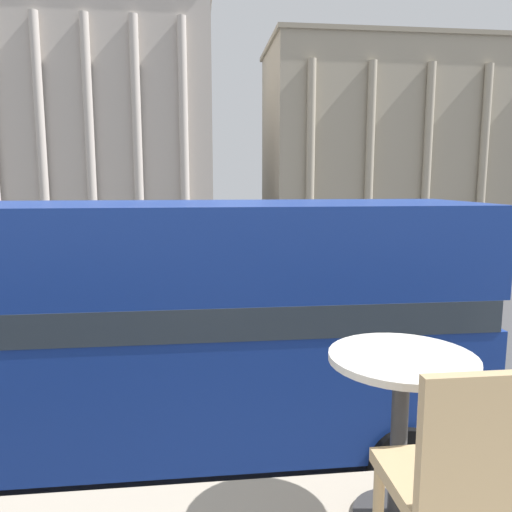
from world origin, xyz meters
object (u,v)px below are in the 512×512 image
object	(u,v)px
plaza_building_left	(81,111)
car_navy	(57,264)
cafe_chair_0	(462,481)
pedestrian_olive	(183,239)
double_decker_bus	(119,326)
cafe_dining_table	(401,400)
pedestrian_yellow	(128,236)
plaza_building_right	(400,133)
traffic_light_near	(416,261)
pedestrian_black	(225,248)
traffic_light_mid	(409,240)

from	to	relation	value
plaza_building_left	car_navy	distance (m)	37.87
cafe_chair_0	pedestrian_olive	world-z (taller)	cafe_chair_0
double_decker_bus	cafe_dining_table	xyz separation A→B (m)	(2.03, -5.61, 1.28)
car_navy	pedestrian_yellow	size ratio (longest dim) A/B	2.59
plaza_building_left	pedestrian_yellow	xyz separation A→B (m)	(8.18, -26.22, -11.21)
cafe_chair_0	plaza_building_right	world-z (taller)	plaza_building_right
traffic_light_near	pedestrian_yellow	xyz separation A→B (m)	(-10.29, 20.41, -1.48)
plaza_building_right	pedestrian_olive	distance (m)	40.63
traffic_light_near	pedestrian_black	size ratio (longest dim) A/B	2.27
cafe_dining_table	traffic_light_mid	distance (m)	18.04
pedestrian_olive	traffic_light_near	bearing A→B (deg)	150.32
plaza_building_left	car_navy	world-z (taller)	plaza_building_left
cafe_chair_0	traffic_light_mid	size ratio (longest dim) A/B	0.27
plaza_building_left	plaza_building_right	xyz separation A→B (m)	(37.76, 1.71, -1.90)
double_decker_bus	car_navy	size ratio (longest dim) A/B	2.61
plaza_building_right	pedestrian_olive	world-z (taller)	plaza_building_right
double_decker_bus	traffic_light_mid	world-z (taller)	double_decker_bus
double_decker_bus	pedestrian_black	world-z (taller)	double_decker_bus
cafe_chair_0	traffic_light_mid	bearing A→B (deg)	58.91
car_navy	pedestrian_black	distance (m)	8.39
cafe_dining_table	plaza_building_right	distance (m)	64.05
plaza_building_left	pedestrian_black	world-z (taller)	plaza_building_left
cafe_chair_0	pedestrian_black	world-z (taller)	cafe_chair_0
traffic_light_near	car_navy	size ratio (longest dim) A/B	0.88
traffic_light_mid	pedestrian_olive	distance (m)	15.63
cafe_chair_0	pedestrian_yellow	distance (m)	32.11
traffic_light_near	car_navy	xyz separation A→B (m)	(-12.25, 11.07, -1.71)
pedestrian_olive	cafe_chair_0	bearing A→B (deg)	133.89
double_decker_bus	plaza_building_right	size ratio (longest dim) A/B	0.33
plaza_building_left	plaza_building_right	distance (m)	37.84
cafe_chair_0	pedestrian_black	size ratio (longest dim) A/B	0.56
double_decker_bus	cafe_chair_0	xyz separation A→B (m)	(2.01, -6.14, 1.26)
plaza_building_right	car_navy	bearing A→B (deg)	-130.23
plaza_building_right	car_navy	xyz separation A→B (m)	(-31.53, -37.27, -9.54)
pedestrian_yellow	pedestrian_black	bearing A→B (deg)	-68.69
plaza_building_right	traffic_light_near	size ratio (longest dim) A/B	9.04
traffic_light_mid	pedestrian_yellow	xyz separation A→B (m)	(-12.65, 14.55, -1.32)
double_decker_bus	car_navy	bearing A→B (deg)	106.63
plaza_building_right	pedestrian_olive	bearing A→B (deg)	-131.07
car_navy	pedestrian_olive	size ratio (longest dim) A/B	2.60
plaza_building_right	traffic_light_near	bearing A→B (deg)	-111.75
cafe_dining_table	pedestrian_black	world-z (taller)	cafe_dining_table
pedestrian_black	plaza_building_right	bearing A→B (deg)	1.91
cafe_chair_0	traffic_light_near	world-z (taller)	cafe_chair_0
pedestrian_yellow	traffic_light_mid	bearing A→B (deg)	-70.05
plaza_building_left	pedestrian_olive	bearing A→B (deg)	-67.28
plaza_building_right	traffic_light_mid	xyz separation A→B (m)	(-16.92, -42.48, -8.00)
cafe_dining_table	pedestrian_olive	size ratio (longest dim) A/B	0.45
double_decker_bus	pedestrian_black	xyz separation A→B (m)	(2.57, 18.90, -1.42)
pedestrian_black	pedestrian_olive	distance (m)	5.19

